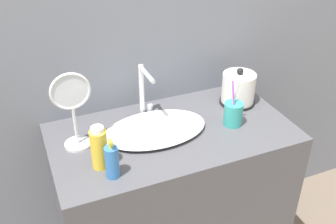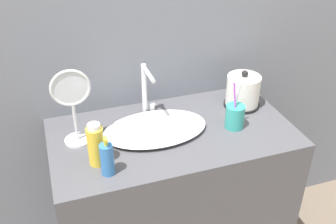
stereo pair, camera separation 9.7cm
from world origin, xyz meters
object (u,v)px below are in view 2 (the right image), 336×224
(electric_kettle, at_px, (243,92))
(vanity_mirror, at_px, (72,103))
(toothbrush_cup, at_px, (235,116))
(faucet, at_px, (146,88))
(lotion_bottle, at_px, (107,159))
(shampoo_bottle, at_px, (96,145))

(electric_kettle, height_order, vanity_mirror, vanity_mirror)
(toothbrush_cup, bearing_deg, vanity_mirror, 170.56)
(electric_kettle, height_order, toothbrush_cup, toothbrush_cup)
(toothbrush_cup, bearing_deg, faucet, 147.28)
(lotion_bottle, height_order, shampoo_bottle, shampoo_bottle)
(electric_kettle, xyz_separation_m, lotion_bottle, (-0.68, -0.28, -0.00))
(faucet, xyz_separation_m, electric_kettle, (0.44, -0.06, -0.07))
(shampoo_bottle, relative_size, vanity_mirror, 0.54)
(toothbrush_cup, bearing_deg, electric_kettle, 52.57)
(toothbrush_cup, relative_size, lotion_bottle, 1.32)
(electric_kettle, height_order, shampoo_bottle, electric_kettle)
(electric_kettle, bearing_deg, toothbrush_cup, -127.43)
(faucet, relative_size, shampoo_bottle, 1.40)
(faucet, relative_size, electric_kettle, 1.34)
(faucet, distance_m, vanity_mirror, 0.34)
(electric_kettle, bearing_deg, lotion_bottle, -157.81)
(electric_kettle, distance_m, vanity_mirror, 0.76)
(electric_kettle, distance_m, toothbrush_cup, 0.19)
(vanity_mirror, bearing_deg, shampoo_bottle, -72.45)
(faucet, height_order, toothbrush_cup, faucet)
(electric_kettle, relative_size, lotion_bottle, 1.11)
(electric_kettle, xyz_separation_m, vanity_mirror, (-0.75, -0.04, 0.11))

